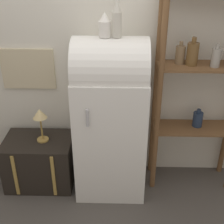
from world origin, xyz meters
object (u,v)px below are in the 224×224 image
at_px(refrigerator, 111,116).
at_px(suitcase_trunk, 40,161).
at_px(vase_left, 105,26).
at_px(desk_lamp, 40,117).
at_px(vase_center, 117,19).

bearing_deg(refrigerator, suitcase_trunk, 178.42).
relative_size(suitcase_trunk, vase_left, 3.41).
distance_m(refrigerator, desk_lamp, 0.65).
distance_m(suitcase_trunk, desk_lamp, 0.51).
xyz_separation_m(refrigerator, vase_center, (0.05, -0.01, 0.86)).
xyz_separation_m(suitcase_trunk, desk_lamp, (0.06, 0.00, 0.51)).
bearing_deg(desk_lamp, refrigerator, -1.99).
height_order(refrigerator, vase_center, vase_center).
bearing_deg(suitcase_trunk, vase_left, -2.18).
bearing_deg(vase_left, vase_center, -1.52).
bearing_deg(suitcase_trunk, refrigerator, -1.58).
relative_size(refrigerator, suitcase_trunk, 2.30).
bearing_deg(desk_lamp, vase_center, -2.52).
distance_m(vase_left, desk_lamp, 1.04).
bearing_deg(suitcase_trunk, vase_center, -2.09).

